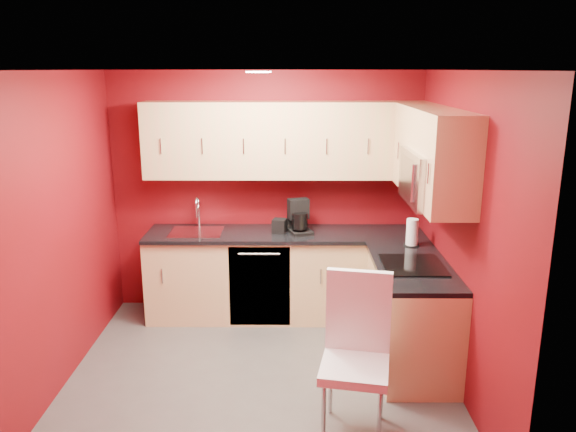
{
  "coord_description": "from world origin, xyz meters",
  "views": [
    {
      "loc": [
        0.26,
        -4.25,
        2.51
      ],
      "look_at": [
        0.23,
        0.55,
        1.25
      ],
      "focal_mm": 35.0,
      "sensor_mm": 36.0,
      "label": 1
    }
  ],
  "objects_px": {
    "microwave": "(432,178)",
    "sink": "(196,228)",
    "paper_towel": "(412,232)",
    "dining_chair": "(355,359)",
    "napkin_holder": "(280,226)",
    "coffee_maker": "(300,217)"
  },
  "relations": [
    {
      "from": "sink",
      "to": "paper_towel",
      "type": "height_order",
      "value": "sink"
    },
    {
      "from": "paper_towel",
      "to": "coffee_maker",
      "type": "bearing_deg",
      "value": 158.77
    },
    {
      "from": "microwave",
      "to": "napkin_holder",
      "type": "xyz_separation_m",
      "value": [
        -1.25,
        0.98,
        -0.68
      ]
    },
    {
      "from": "sink",
      "to": "microwave",
      "type": "bearing_deg",
      "value": -25.6
    },
    {
      "from": "coffee_maker",
      "to": "dining_chair",
      "type": "relative_size",
      "value": 0.3
    },
    {
      "from": "dining_chair",
      "to": "napkin_holder",
      "type": "bearing_deg",
      "value": 116.98
    },
    {
      "from": "napkin_holder",
      "to": "dining_chair",
      "type": "distance_m",
      "value": 2.05
    },
    {
      "from": "microwave",
      "to": "sink",
      "type": "distance_m",
      "value": 2.43
    },
    {
      "from": "microwave",
      "to": "dining_chair",
      "type": "bearing_deg",
      "value": -125.88
    },
    {
      "from": "sink",
      "to": "paper_towel",
      "type": "relative_size",
      "value": 2.03
    },
    {
      "from": "napkin_holder",
      "to": "coffee_maker",
      "type": "bearing_deg",
      "value": -5.41
    },
    {
      "from": "microwave",
      "to": "paper_towel",
      "type": "bearing_deg",
      "value": 91.05
    },
    {
      "from": "sink",
      "to": "coffee_maker",
      "type": "bearing_deg",
      "value": -2.62
    },
    {
      "from": "dining_chair",
      "to": "paper_towel",
      "type": "bearing_deg",
      "value": 76.59
    },
    {
      "from": "sink",
      "to": "dining_chair",
      "type": "xyz_separation_m",
      "value": [
        1.4,
        -1.96,
        -0.37
      ]
    },
    {
      "from": "coffee_maker",
      "to": "napkin_holder",
      "type": "height_order",
      "value": "coffee_maker"
    },
    {
      "from": "coffee_maker",
      "to": "paper_towel",
      "type": "bearing_deg",
      "value": -39.51
    },
    {
      "from": "sink",
      "to": "paper_towel",
      "type": "xyz_separation_m",
      "value": [
        2.08,
        -0.45,
        0.09
      ]
    },
    {
      "from": "paper_towel",
      "to": "microwave",
      "type": "bearing_deg",
      "value": -88.95
    },
    {
      "from": "sink",
      "to": "coffee_maker",
      "type": "height_order",
      "value": "sink"
    },
    {
      "from": "sink",
      "to": "napkin_holder",
      "type": "distance_m",
      "value": 0.84
    },
    {
      "from": "coffee_maker",
      "to": "microwave",
      "type": "bearing_deg",
      "value": -60.8
    }
  ]
}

